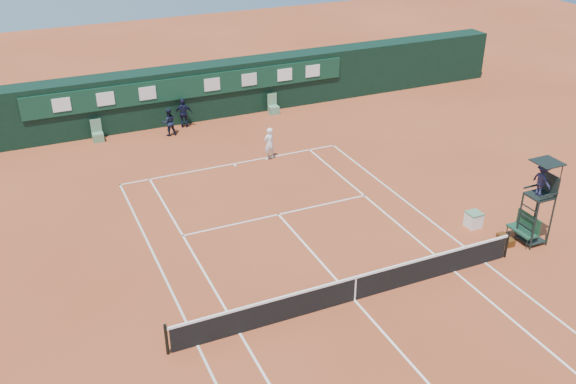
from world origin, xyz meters
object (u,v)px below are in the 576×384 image
object	(u,v)px
tennis_net	(355,288)
player	(269,144)
cooler	(474,219)
umpire_chair	(542,186)
player_bench	(525,227)

from	to	relation	value
tennis_net	player	distance (m)	11.83
tennis_net	cooler	distance (m)	7.14
player	umpire_chair	bearing A→B (deg)	101.22
tennis_net	player_bench	bearing A→B (deg)	4.76
umpire_chair	player	bearing A→B (deg)	118.81
cooler	umpire_chair	bearing A→B (deg)	-56.24
player_bench	cooler	xyz separation A→B (m)	(-1.11, 1.63, -0.27)
player_bench	cooler	world-z (taller)	player_bench
player_bench	cooler	distance (m)	1.99
umpire_chair	player	distance (m)	12.98
tennis_net	player	world-z (taller)	player
tennis_net	umpire_chair	size ratio (longest dim) A/B	3.77
player_bench	player	size ratio (longest dim) A/B	0.73
tennis_net	player_bench	size ratio (longest dim) A/B	10.75
tennis_net	cooler	size ratio (longest dim) A/B	20.00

